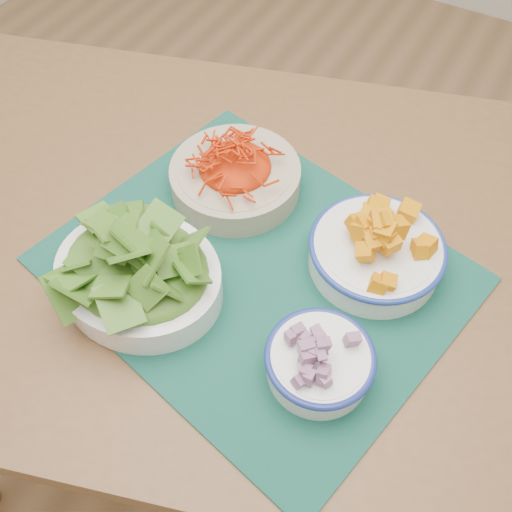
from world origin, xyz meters
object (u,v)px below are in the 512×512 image
Objects in this scene: table at (242,267)px; onion_bowl at (320,360)px; squash_bowl at (378,246)px; placemat at (256,269)px; lettuce_bowl at (137,268)px; carrot_bowl at (235,172)px.

onion_bowl is at bearing -53.87° from table.
squash_bowl reaches higher than table.
table is 2.55× the size of placemat.
table is at bearing 67.31° from lettuce_bowl.
onion_bowl is (0.21, -0.15, 0.13)m from table.
placemat is (0.06, -0.05, 0.10)m from table.
placemat is 2.20× the size of squash_bowl.
squash_bowl is 0.34m from lettuce_bowl.
onion_bowl is at bearing -21.71° from placemat.
placemat is at bearing -48.72° from carrot_bowl.
table is 5.60× the size of squash_bowl.
squash_bowl is 1.05× the size of lettuce_bowl.
placemat is 2.30× the size of lettuce_bowl.
placemat is at bearing -147.98° from squash_bowl.
onion_bowl reaches higher than placemat.
placemat reaches higher than table.
table is at bearing 143.36° from onion_bowl.
squash_bowl is at bearing 36.48° from lettuce_bowl.
carrot_bowl is at bearing 85.46° from lettuce_bowl.
table is 0.23m from lettuce_bowl.
lettuce_bowl is at bearing -143.11° from squash_bowl.
onion_bowl is (0.27, 0.01, -0.02)m from lettuce_bowl.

